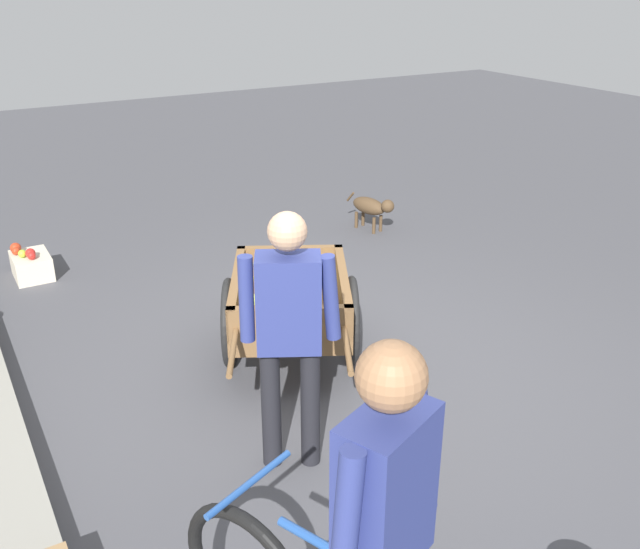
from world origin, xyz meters
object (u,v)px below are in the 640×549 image
Objects in this scene: vendor_person at (289,323)px; cyclist_person at (385,520)px; dog at (372,207)px; mixed_fruit_crate at (31,265)px; fruit_cart at (290,306)px.

vendor_person is 1.59m from cyclist_person.
vendor_person reaches higher than dog.
mixed_fruit_crate is at bearing 4.40° from cyclist_person.
cyclist_person is 5.53m from dog.
vendor_person is at bearing -16.32° from cyclist_person.
fruit_cart is 1.25m from vendor_person.
vendor_person is at bearing 152.26° from fruit_cart.
dog is at bearing -45.38° from fruit_cart.
cyclist_person is (-2.54, 0.98, 0.55)m from fruit_cart.
vendor_person reaches higher than mixed_fruit_crate.
mixed_fruit_crate is at bearing 81.52° from dog.
mixed_fruit_crate is at bearing 13.22° from vendor_person.
dog is at bearing -33.61° from cyclist_person.
mixed_fruit_crate is (5.08, 0.39, -0.86)m from cyclist_person.
cyclist_person reaches higher than mixed_fruit_crate.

